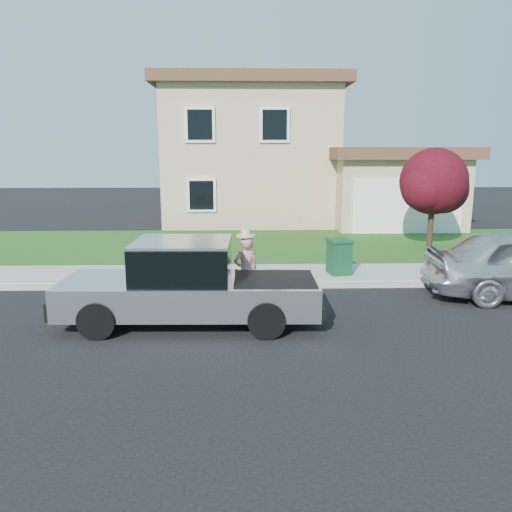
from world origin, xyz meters
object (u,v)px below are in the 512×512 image
at_px(pickup_truck, 189,286).
at_px(trash_bin, 339,256).
at_px(woman, 246,270).
at_px(ornamental_tree, 434,185).

bearing_deg(pickup_truck, trash_bin, 44.88).
distance_m(pickup_truck, woman, 1.67).
relative_size(ornamental_tree, trash_bin, 3.63).
xyz_separation_m(woman, ornamental_tree, (6.61, 6.31, 1.51)).
bearing_deg(woman, trash_bin, -158.60).
height_order(woman, trash_bin, woman).
bearing_deg(ornamental_tree, pickup_truck, -136.04).
height_order(pickup_truck, ornamental_tree, ornamental_tree).
height_order(ornamental_tree, trash_bin, ornamental_tree).
height_order(pickup_truck, trash_bin, pickup_truck).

